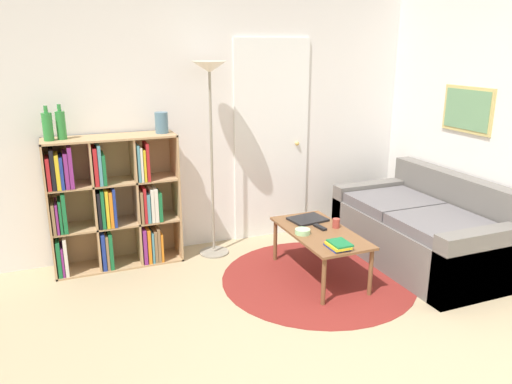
% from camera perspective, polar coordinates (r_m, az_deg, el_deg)
% --- Properties ---
extents(ground_plane, '(14.00, 14.00, 0.00)m').
position_cam_1_polar(ground_plane, '(3.32, 11.40, -20.54)').
color(ground_plane, tan).
extents(wall_back, '(7.02, 0.11, 2.60)m').
position_cam_1_polar(wall_back, '(4.99, -3.58, 8.48)').
color(wall_back, silver).
rests_on(wall_back, ground_plane).
extents(wall_right, '(0.08, 5.49, 2.60)m').
position_cam_1_polar(wall_right, '(4.99, 24.24, 7.23)').
color(wall_right, silver).
rests_on(wall_right, ground_plane).
extents(rug, '(1.68, 1.68, 0.01)m').
position_cam_1_polar(rug, '(4.49, 7.05, -9.77)').
color(rug, maroon).
rests_on(rug, ground_plane).
extents(bookshelf, '(1.14, 0.34, 1.21)m').
position_cam_1_polar(bookshelf, '(4.70, -16.26, -1.32)').
color(bookshelf, tan).
rests_on(bookshelf, ground_plane).
extents(floor_lamp, '(0.32, 0.32, 1.84)m').
position_cam_1_polar(floor_lamp, '(4.60, -5.27, 10.92)').
color(floor_lamp, gray).
rests_on(floor_lamp, ground_plane).
extents(couch, '(0.93, 1.67, 0.81)m').
position_cam_1_polar(couch, '(4.97, 18.86, -4.33)').
color(couch, '#66605B').
rests_on(couch, ground_plane).
extents(coffee_table, '(0.51, 1.01, 0.43)m').
position_cam_1_polar(coffee_table, '(4.39, 7.33, -5.01)').
color(coffee_table, brown).
rests_on(coffee_table, ground_plane).
extents(laptop, '(0.35, 0.29, 0.02)m').
position_cam_1_polar(laptop, '(4.62, 5.93, -3.12)').
color(laptop, black).
rests_on(laptop, coffee_table).
extents(bowl, '(0.13, 0.13, 0.04)m').
position_cam_1_polar(bowl, '(4.29, 5.35, -4.52)').
color(bowl, '#9ED193').
rests_on(bowl, coffee_table).
extents(book_stack_on_table, '(0.16, 0.21, 0.05)m').
position_cam_1_polar(book_stack_on_table, '(4.03, 9.39, -6.03)').
color(book_stack_on_table, navy).
rests_on(book_stack_on_table, coffee_table).
extents(cup, '(0.07, 0.07, 0.08)m').
position_cam_1_polar(cup, '(4.46, 9.14, -3.54)').
color(cup, '#A33D33').
rests_on(cup, coffee_table).
extents(remote, '(0.06, 0.16, 0.02)m').
position_cam_1_polar(remote, '(4.43, 7.33, -4.01)').
color(remote, black).
rests_on(remote, coffee_table).
extents(bottle_left, '(0.08, 0.08, 0.29)m').
position_cam_1_polar(bottle_left, '(4.50, -22.72, 6.95)').
color(bottle_left, '#2D8438').
rests_on(bottle_left, bookshelf).
extents(bottle_middle, '(0.08, 0.08, 0.29)m').
position_cam_1_polar(bottle_middle, '(4.53, -21.40, 7.17)').
color(bottle_middle, '#2D8438').
rests_on(bottle_middle, bookshelf).
extents(vase_on_shelf, '(0.12, 0.12, 0.19)m').
position_cam_1_polar(vase_on_shelf, '(4.61, -10.74, 7.79)').
color(vase_on_shelf, slate).
rests_on(vase_on_shelf, bookshelf).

